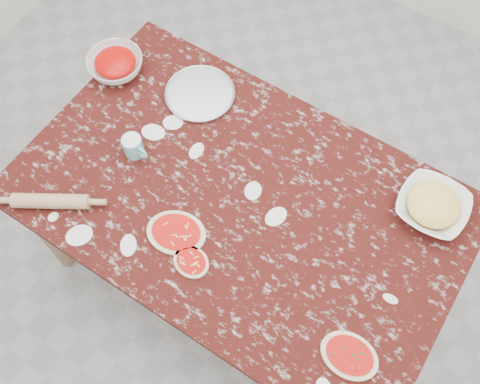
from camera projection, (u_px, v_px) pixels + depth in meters
The scene contains 10 objects.
ground at pixel (240, 268), 2.66m from camera, with size 4.00×4.00×0.00m, color gray.
worktable at pixel (240, 208), 2.07m from camera, with size 1.60×1.00×0.75m.
pizza_tray at pixel (200, 94), 2.20m from camera, with size 0.27×0.27×0.01m, color #B2B2B7.
sauce_bowl at pixel (116, 65), 2.23m from camera, with size 0.22×0.22×0.07m, color white.
cheese_bowl at pixel (432, 207), 1.95m from camera, with size 0.25×0.25×0.06m, color white.
flour_mug at pixel (134, 146), 2.04m from camera, with size 0.11×0.07×0.09m.
pizza_left at pixel (176, 233), 1.92m from camera, with size 0.25×0.22×0.02m.
pizza_mid at pixel (191, 262), 1.88m from camera, with size 0.14×0.12×0.02m.
pizza_right at pixel (349, 356), 1.73m from camera, with size 0.20×0.15×0.02m.
rolling_pin at pixel (51, 201), 1.96m from camera, with size 0.05×0.05×0.27m, color tan.
Camera 1 is at (0.49, -0.75, 2.53)m, focal length 41.45 mm.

